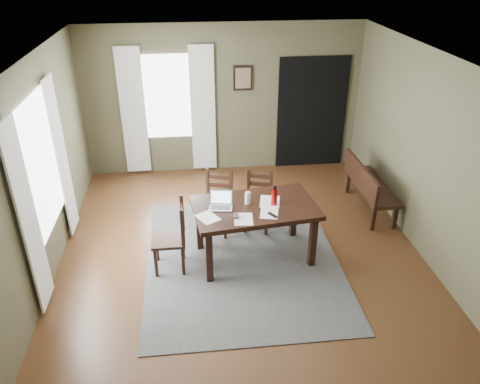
{
  "coord_description": "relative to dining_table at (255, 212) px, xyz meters",
  "views": [
    {
      "loc": [
        -0.62,
        -5.22,
        3.88
      ],
      "look_at": [
        0.0,
        0.3,
        0.9
      ],
      "focal_mm": 35.0,
      "sensor_mm": 36.0,
      "label": 1
    }
  ],
  "objects": [
    {
      "name": "tv_remote",
      "position": [
        0.19,
        -0.28,
        0.11
      ],
      "size": [
        0.12,
        0.15,
        0.02
      ],
      "primitive_type": "cube",
      "rotation": [
        0.0,
        0.0,
        0.55
      ],
      "color": "black",
      "rests_on": "dining_table"
    },
    {
      "name": "laptop",
      "position": [
        -0.45,
        0.03,
        0.15
      ],
      "size": [
        0.34,
        0.28,
        0.21
      ],
      "rotation": [
        0.0,
        0.0,
        -0.16
      ],
      "color": "#B7B7BC",
      "rests_on": "dining_table"
    },
    {
      "name": "dining_table",
      "position": [
        0.0,
        0.0,
        0.0
      ],
      "size": [
        1.72,
        1.17,
        0.8
      ],
      "rotation": [
        0.0,
        0.0,
        0.13
      ],
      "color": "black",
      "rests_on": "rug"
    },
    {
      "name": "paper_b",
      "position": [
        0.16,
        -0.21,
        0.1
      ],
      "size": [
        0.28,
        0.33,
        0.0
      ],
      "primitive_type": "cube",
      "rotation": [
        0.0,
        0.0,
        -0.22
      ],
      "color": "white",
      "rests_on": "dining_table"
    },
    {
      "name": "doorway_back",
      "position": [
        1.48,
        2.91,
        0.33
      ],
      "size": [
        1.3,
        0.03,
        2.1
      ],
      "color": "black",
      "rests_on": "ground"
    },
    {
      "name": "rug",
      "position": [
        -0.17,
        -0.06,
        -0.71
      ],
      "size": [
        2.6,
        3.2,
        0.01
      ],
      "color": "#454545",
      "rests_on": "ground"
    },
    {
      "name": "curtain_left_far",
      "position": [
        -2.61,
        0.96,
        0.48
      ],
      "size": [
        0.03,
        0.48,
        2.3
      ],
      "color": "silver",
      "rests_on": "ground"
    },
    {
      "name": "chair_end",
      "position": [
        -1.1,
        -0.13,
        -0.23
      ],
      "size": [
        0.44,
        0.43,
        0.99
      ],
      "rotation": [
        0.0,
        0.0,
        -1.57
      ],
      "color": "black",
      "rests_on": "rug"
    },
    {
      "name": "curtain_back_left",
      "position": [
        -1.79,
        2.88,
        0.48
      ],
      "size": [
        0.44,
        0.03,
        2.3
      ],
      "color": "silver",
      "rests_on": "ground"
    },
    {
      "name": "drinking_glass",
      "position": [
        -0.09,
        0.07,
        0.18
      ],
      "size": [
        0.08,
        0.08,
        0.17
      ],
      "primitive_type": "cylinder",
      "rotation": [
        0.0,
        0.0,
        0.06
      ],
      "color": "silver",
      "rests_on": "dining_table"
    },
    {
      "name": "framed_picture",
      "position": [
        0.18,
        2.91,
        1.03
      ],
      "size": [
        0.34,
        0.03,
        0.44
      ],
      "color": "black",
      "rests_on": "ground"
    },
    {
      "name": "paper_a",
      "position": [
        -0.63,
        -0.23,
        0.1
      ],
      "size": [
        0.34,
        0.37,
        0.0
      ],
      "primitive_type": "cube",
      "rotation": [
        0.0,
        0.0,
        0.52
      ],
      "color": "white",
      "rests_on": "dining_table"
    },
    {
      "name": "window_back",
      "position": [
        -1.17,
        2.91,
        0.73
      ],
      "size": [
        1.0,
        0.01,
        1.5
      ],
      "color": "white",
      "rests_on": "ground"
    },
    {
      "name": "ground",
      "position": [
        -0.17,
        -0.06,
        -0.72
      ],
      "size": [
        5.0,
        6.0,
        0.01
      ],
      "color": "#492C16"
    },
    {
      "name": "paper_e",
      "position": [
        -0.19,
        -0.32,
        0.1
      ],
      "size": [
        0.25,
        0.32,
        0.0
      ],
      "primitive_type": "cube",
      "rotation": [
        0.0,
        0.0,
        -0.07
      ],
      "color": "white",
      "rests_on": "dining_table"
    },
    {
      "name": "computer_mouse",
      "position": [
        -0.28,
        -0.26,
        0.12
      ],
      "size": [
        0.06,
        0.11,
        0.03
      ],
      "primitive_type": "cube",
      "rotation": [
        0.0,
        0.0,
        0.05
      ],
      "color": "#3F3F42",
      "rests_on": "dining_table"
    },
    {
      "name": "curtain_back_right",
      "position": [
        -0.55,
        2.88,
        0.48
      ],
      "size": [
        0.44,
        0.03,
        2.3
      ],
      "color": "silver",
      "rests_on": "ground"
    },
    {
      "name": "chair_back_left",
      "position": [
        -0.45,
        0.74,
        -0.25
      ],
      "size": [
        0.52,
        0.52,
        0.94
      ],
      "rotation": [
        0.0,
        0.0,
        -0.31
      ],
      "color": "black",
      "rests_on": "rug"
    },
    {
      "name": "bench",
      "position": [
        1.98,
        1.09,
        -0.24
      ],
      "size": [
        0.45,
        1.41,
        0.8
      ],
      "rotation": [
        0.0,
        0.0,
        1.57
      ],
      "color": "black",
      "rests_on": "ground"
    },
    {
      "name": "water_bottle",
      "position": [
        0.25,
        0.0,
        0.22
      ],
      "size": [
        0.1,
        0.1,
        0.27
      ],
      "rotation": [
        0.0,
        0.0,
        0.42
      ],
      "color": "#A4110C",
      "rests_on": "dining_table"
    },
    {
      "name": "curtain_left_near",
      "position": [
        -2.61,
        -0.68,
        0.48
      ],
      "size": [
        0.03,
        0.48,
        2.3
      ],
      "color": "silver",
      "rests_on": "ground"
    },
    {
      "name": "chair_back_right",
      "position": [
        0.16,
        0.76,
        -0.27
      ],
      "size": [
        0.5,
        0.5,
        0.9
      ],
      "rotation": [
        0.0,
        0.0,
        -0.31
      ],
      "color": "black",
      "rests_on": "rug"
    },
    {
      "name": "room_shell",
      "position": [
        -0.17,
        -0.06,
        1.09
      ],
      "size": [
        5.02,
        6.02,
        2.71
      ],
      "color": "brown",
      "rests_on": "ground"
    },
    {
      "name": "window_left",
      "position": [
        -2.64,
        0.14,
        0.73
      ],
      "size": [
        0.01,
        1.3,
        1.7
      ],
      "color": "white",
      "rests_on": "ground"
    },
    {
      "name": "paper_d",
      "position": [
        0.21,
        0.08,
        0.1
      ],
      "size": [
        0.32,
        0.38,
        0.0
      ],
      "primitive_type": "cube",
      "rotation": [
        0.0,
        0.0,
        -0.21
      ],
      "color": "white",
      "rests_on": "dining_table"
    }
  ]
}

